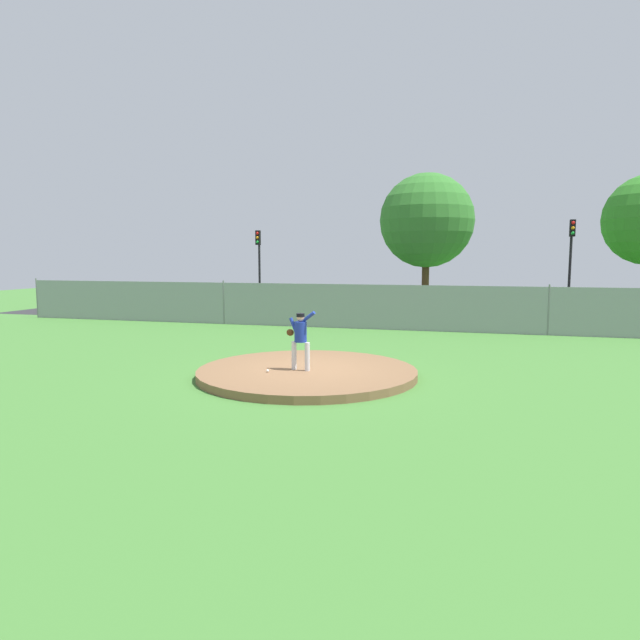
# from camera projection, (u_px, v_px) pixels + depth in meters

# --- Properties ---
(ground_plane) EXTENTS (80.00, 80.00, 0.00)m
(ground_plane) POSITION_uv_depth(u_px,v_px,m) (354.00, 343.00, 20.15)
(ground_plane) COLOR #427A33
(asphalt_strip) EXTENTS (44.00, 7.00, 0.01)m
(asphalt_strip) POSITION_uv_depth(u_px,v_px,m) (388.00, 318.00, 28.29)
(asphalt_strip) COLOR #2B2B2D
(asphalt_strip) RESTS_ON ground_plane
(pitchers_mound) EXTENTS (5.80, 5.80, 0.21)m
(pitchers_mound) POSITION_uv_depth(u_px,v_px,m) (307.00, 372.00, 14.40)
(pitchers_mound) COLOR brown
(pitchers_mound) RESTS_ON ground_plane
(pitcher_youth) EXTENTS (0.82, 0.32, 1.56)m
(pitcher_youth) POSITION_uv_depth(u_px,v_px,m) (300.00, 335.00, 14.10)
(pitcher_youth) COLOR silver
(pitcher_youth) RESTS_ON pitchers_mound
(baseball) EXTENTS (0.07, 0.07, 0.07)m
(baseball) POSITION_uv_depth(u_px,v_px,m) (268.00, 371.00, 13.91)
(baseball) COLOR white
(baseball) RESTS_ON pitchers_mound
(chainlink_fence) EXTENTS (35.92, 0.07, 2.07)m
(chainlink_fence) POSITION_uv_depth(u_px,v_px,m) (373.00, 307.00, 23.87)
(chainlink_fence) COLOR gray
(chainlink_fence) RESTS_ON ground_plane
(parked_car_red) EXTENTS (2.05, 4.59, 1.68)m
(parked_car_red) POSITION_uv_depth(u_px,v_px,m) (617.00, 308.00, 25.31)
(parked_car_red) COLOR #A81919
(parked_car_red) RESTS_ON ground_plane
(parked_car_white) EXTENTS (1.99, 4.28, 1.67)m
(parked_car_white) POSITION_uv_depth(u_px,v_px,m) (469.00, 305.00, 27.29)
(parked_car_white) COLOR silver
(parked_car_white) RESTS_ON ground_plane
(parked_car_silver) EXTENTS (1.85, 4.25, 1.60)m
(parked_car_silver) POSITION_uv_depth(u_px,v_px,m) (224.00, 300.00, 30.98)
(parked_car_silver) COLOR #B7BABF
(parked_car_silver) RESTS_ON ground_plane
(traffic_light_near) EXTENTS (0.28, 0.46, 4.85)m
(traffic_light_near) POSITION_uv_depth(u_px,v_px,m) (259.00, 255.00, 34.34)
(traffic_light_near) COLOR black
(traffic_light_near) RESTS_ON ground_plane
(traffic_light_far) EXTENTS (0.28, 0.46, 5.17)m
(traffic_light_far) POSITION_uv_depth(u_px,v_px,m) (571.00, 251.00, 29.19)
(traffic_light_far) COLOR black
(traffic_light_far) RESTS_ON ground_plane
(tree_broad_left) EXTENTS (5.91, 5.91, 8.43)m
(tree_broad_left) POSITION_uv_depth(u_px,v_px,m) (427.00, 221.00, 34.26)
(tree_broad_left) COLOR #4C331E
(tree_broad_left) RESTS_ON ground_plane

